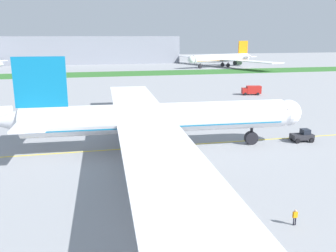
% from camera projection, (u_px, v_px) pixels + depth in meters
% --- Properties ---
extents(ground_plane, '(600.00, 600.00, 0.00)m').
position_uv_depth(ground_plane, '(150.00, 148.00, 62.85)').
color(ground_plane, gray).
rests_on(ground_plane, ground).
extents(apron_taxi_line, '(280.00, 0.36, 0.01)m').
position_uv_depth(apron_taxi_line, '(150.00, 147.00, 63.22)').
color(apron_taxi_line, yellow).
rests_on(apron_taxi_line, ground).
extents(grass_median_strip, '(320.00, 24.00, 0.10)m').
position_uv_depth(grass_median_strip, '(107.00, 74.00, 180.43)').
color(grass_median_strip, '#2D6628').
rests_on(grass_median_strip, ground).
extents(airliner_foreground, '(52.49, 84.22, 15.78)m').
position_uv_depth(airliner_foreground, '(154.00, 119.00, 60.71)').
color(airliner_foreground, white).
rests_on(airliner_foreground, ground).
extents(pushback_tug, '(5.78, 2.55, 2.30)m').
position_uv_depth(pushback_tug, '(302.00, 136.00, 66.43)').
color(pushback_tug, '#26262B').
rests_on(pushback_tug, ground).
extents(ground_crew_wingwalker_port, '(0.56, 0.35, 1.65)m').
position_uv_depth(ground_crew_wingwalker_port, '(156.00, 180.00, 46.42)').
color(ground_crew_wingwalker_port, black).
rests_on(ground_crew_wingwalker_port, ground).
extents(ground_crew_marshaller_front, '(0.61, 0.26, 1.73)m').
position_uv_depth(ground_crew_marshaller_front, '(295.00, 216.00, 37.12)').
color(ground_crew_marshaller_front, black).
rests_on(ground_crew_marshaller_front, ground).
extents(service_truck_baggage_loader, '(6.39, 3.21, 2.92)m').
position_uv_depth(service_truck_baggage_loader, '(252.00, 90.00, 117.86)').
color(service_truck_baggage_loader, '#B21E19').
rests_on(service_truck_baggage_loader, ground).
extents(parked_airliner_far_right, '(48.16, 79.11, 15.25)m').
position_uv_depth(parked_airliner_far_right, '(222.00, 58.00, 218.39)').
color(parked_airliner_far_right, white).
rests_on(parked_airliner_far_right, ground).
extents(terminal_building, '(130.95, 20.00, 18.00)m').
position_uv_depth(terminal_building, '(81.00, 50.00, 243.14)').
color(terminal_building, gray).
rests_on(terminal_building, ground).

